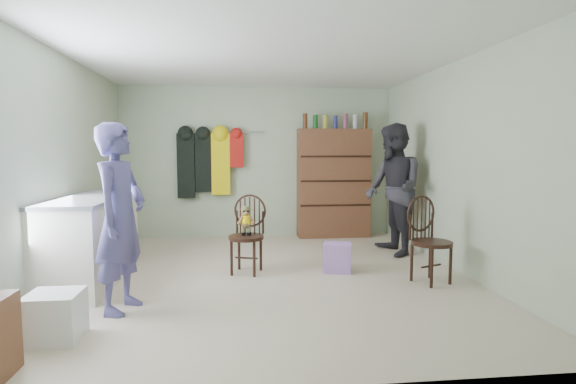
{
  "coord_description": "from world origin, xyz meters",
  "views": [
    {
      "loc": [
        -0.33,
        -5.07,
        1.43
      ],
      "look_at": [
        0.25,
        0.2,
        0.95
      ],
      "focal_mm": 28.0,
      "sensor_mm": 36.0,
      "label": 1
    }
  ],
  "objects": [
    {
      "name": "plastic_tub",
      "position": [
        -1.73,
        -1.59,
        0.18
      ],
      "size": [
        0.38,
        0.36,
        0.36
      ],
      "primitive_type": "cube",
      "rotation": [
        0.0,
        0.0,
        -0.0
      ],
      "color": "white",
      "rests_on": "ground"
    },
    {
      "name": "dresser",
      "position": [
        1.25,
        2.3,
        0.91
      ],
      "size": [
        1.2,
        0.39,
        2.07
      ],
      "color": "brown",
      "rests_on": "ground"
    },
    {
      "name": "room_walls",
      "position": [
        0.0,
        0.53,
        1.58
      ],
      "size": [
        5.0,
        5.0,
        5.0
      ],
      "color": "beige",
      "rests_on": "ground"
    },
    {
      "name": "striped_bag",
      "position": [
        0.83,
        0.08,
        0.17
      ],
      "size": [
        0.38,
        0.33,
        0.34
      ],
      "primitive_type": "cube",
      "rotation": [
        0.0,
        0.0,
        -0.26
      ],
      "color": "pink",
      "rests_on": "ground"
    },
    {
      "name": "chair_far",
      "position": [
        1.72,
        -0.43,
        0.51
      ],
      "size": [
        0.55,
        0.55,
        0.95
      ],
      "rotation": [
        0.0,
        0.0,
        0.4
      ],
      "color": "black",
      "rests_on": "ground"
    },
    {
      "name": "ground_plane",
      "position": [
        0.0,
        0.0,
        0.0
      ],
      "size": [
        5.0,
        5.0,
        0.0
      ],
      "primitive_type": "plane",
      "color": "beige",
      "rests_on": "ground"
    },
    {
      "name": "coat_rack",
      "position": [
        -0.83,
        2.38,
        1.25
      ],
      "size": [
        1.42,
        0.12,
        1.09
      ],
      "color": "#99999E",
      "rests_on": "ground"
    },
    {
      "name": "chair_front",
      "position": [
        -0.24,
        0.18,
        0.52
      ],
      "size": [
        0.51,
        0.51,
        0.92
      ],
      "rotation": [
        0.0,
        0.0,
        -0.32
      ],
      "color": "black",
      "rests_on": "ground"
    },
    {
      "name": "counter",
      "position": [
        -1.95,
        0.0,
        0.47
      ],
      "size": [
        0.64,
        1.86,
        0.94
      ],
      "color": "silver",
      "rests_on": "ground"
    },
    {
      "name": "person_left",
      "position": [
        -1.38,
        -0.98,
        0.84
      ],
      "size": [
        0.54,
        0.7,
        1.68
      ],
      "primitive_type": "imported",
      "rotation": [
        0.0,
        0.0,
        1.32
      ],
      "color": "#4D4783",
      "rests_on": "ground"
    },
    {
      "name": "person_right",
      "position": [
        1.79,
        0.89,
        0.91
      ],
      "size": [
        0.75,
        0.93,
        1.82
      ],
      "primitive_type": "imported",
      "rotation": [
        0.0,
        0.0,
        -1.5
      ],
      "color": "#2D2B33",
      "rests_on": "ground"
    }
  ]
}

